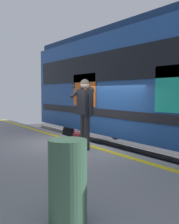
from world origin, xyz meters
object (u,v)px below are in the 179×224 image
train_carriage (159,81)px  trash_bin (68,182)px  passenger (85,108)px  handbag (79,139)px

train_carriage → trash_bin: bearing=123.9°
trash_bin → passenger: bearing=-35.3°
train_carriage → passenger: bearing=96.2°
passenger → trash_bin: bearing=144.7°
handbag → trash_bin: trash_bin is taller
train_carriage → passenger: size_ratio=6.51×
handbag → trash_bin: 4.34m
train_carriage → trash_bin: train_carriage is taller
train_carriage → handbag: train_carriage is taller
train_carriage → handbag: (0.14, 2.87, -1.57)m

